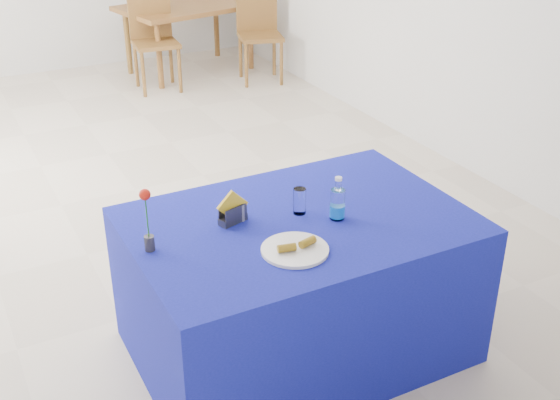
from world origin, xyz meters
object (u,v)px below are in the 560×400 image
(plate, at_px, (295,250))
(blue_table, at_px, (298,286))
(water_bottle, at_px, (337,205))
(chair_bg_right, at_px, (259,27))
(oak_table, at_px, (188,12))
(chair_bg_left, at_px, (153,34))

(plate, relative_size, blue_table, 0.19)
(blue_table, distance_m, water_bottle, 0.49)
(blue_table, height_order, chair_bg_right, chair_bg_right)
(blue_table, bearing_deg, oak_table, 75.07)
(blue_table, distance_m, oak_table, 5.14)
(blue_table, xyz_separation_m, chair_bg_right, (1.89, 4.32, 0.20))
(plate, distance_m, blue_table, 0.49)
(water_bottle, bearing_deg, plate, -151.65)
(oak_table, distance_m, chair_bg_right, 0.86)
(water_bottle, height_order, chair_bg_left, chair_bg_left)
(plate, relative_size, chair_bg_right, 0.30)
(chair_bg_left, bearing_deg, water_bottle, -91.44)
(chair_bg_left, bearing_deg, plate, -94.93)
(oak_table, relative_size, chair_bg_left, 1.62)
(plate, xyz_separation_m, blue_table, (0.16, 0.25, -0.39))
(plate, bearing_deg, oak_table, 74.13)
(oak_table, bearing_deg, chair_bg_left, -143.93)
(oak_table, height_order, chair_bg_right, chair_bg_right)
(chair_bg_right, bearing_deg, blue_table, -98.24)
(plate, bearing_deg, chair_bg_left, 79.03)
(oak_table, relative_size, chair_bg_right, 1.61)
(chair_bg_right, bearing_deg, water_bottle, -96.03)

